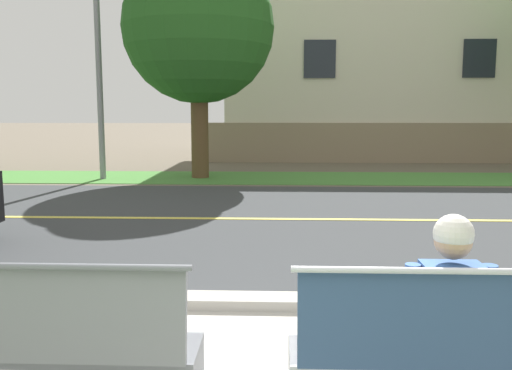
{
  "coord_description": "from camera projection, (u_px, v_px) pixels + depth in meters",
  "views": [
    {
      "loc": [
        0.19,
        -2.51,
        1.82
      ],
      "look_at": [
        -0.05,
        3.49,
        1.0
      ],
      "focal_mm": 38.08,
      "sensor_mm": 36.0,
      "label": 1
    }
  ],
  "objects": [
    {
      "name": "ground_plane",
      "position": [
        267.0,
        204.0,
        10.66
      ],
      "size": [
        140.0,
        140.0,
        0.0
      ],
      "primitive_type": "plane",
      "color": "#665B4C"
    },
    {
      "name": "curb_edge",
      "position": [
        256.0,
        302.0,
        5.06
      ],
      "size": [
        44.0,
        0.3,
        0.11
      ],
      "primitive_type": "cube",
      "color": "#ADA89E",
      "rests_on": "ground_plane"
    },
    {
      "name": "street_asphalt",
      "position": [
        266.0,
        219.0,
        9.17
      ],
      "size": [
        52.0,
        8.0,
        0.01
      ],
      "primitive_type": "cube",
      "color": "#383A3D",
      "rests_on": "ground_plane"
    },
    {
      "name": "road_centre_line",
      "position": [
        266.0,
        219.0,
        9.17
      ],
      "size": [
        48.0,
        0.14,
        0.01
      ],
      "primitive_type": "cube",
      "color": "#E0CC4C",
      "rests_on": "ground_plane"
    },
    {
      "name": "far_verge_grass",
      "position": [
        270.0,
        178.0,
        14.8
      ],
      "size": [
        48.0,
        2.8,
        0.02
      ],
      "primitive_type": "cube",
      "color": "#478438",
      "rests_on": "ground_plane"
    },
    {
      "name": "bench_left",
      "position": [
        35.0,
        348.0,
        3.14
      ],
      "size": [
        1.89,
        0.48,
        1.01
      ],
      "color": "slate",
      "rests_on": "ground_plane"
    },
    {
      "name": "bench_right",
      "position": [
        458.0,
        356.0,
        3.05
      ],
      "size": [
        1.89,
        0.48,
        1.01
      ],
      "color": "silver",
      "rests_on": "ground_plane"
    },
    {
      "name": "seated_person_blue",
      "position": [
        445.0,
        308.0,
        3.19
      ],
      "size": [
        0.52,
        0.68,
        1.25
      ],
      "color": "#333D56",
      "rests_on": "ground_plane"
    },
    {
      "name": "streetlamp",
      "position": [
        99.0,
        12.0,
        14.17
      ],
      "size": [
        0.24,
        2.1,
        7.71
      ],
      "color": "gray",
      "rests_on": "ground_plane"
    },
    {
      "name": "shade_tree_left",
      "position": [
        203.0,
        15.0,
        14.18
      ],
      "size": [
        4.01,
        4.01,
        6.61
      ],
      "color": "brown",
      "rests_on": "ground_plane"
    },
    {
      "name": "garden_wall",
      "position": [
        379.0,
        143.0,
        19.12
      ],
      "size": [
        13.0,
        0.36,
        1.4
      ],
      "primitive_type": "cube",
      "color": "gray",
      "rests_on": "ground_plane"
    },
    {
      "name": "house_across_street",
      "position": [
        381.0,
        66.0,
        21.86
      ],
      "size": [
        13.09,
        6.91,
        7.14
      ],
      "color": "beige",
      "rests_on": "ground_plane"
    }
  ]
}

